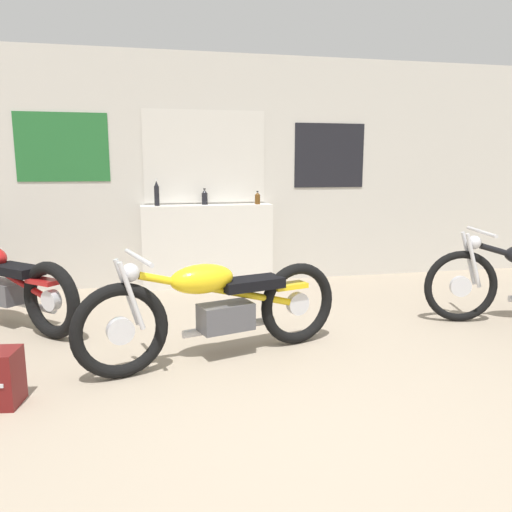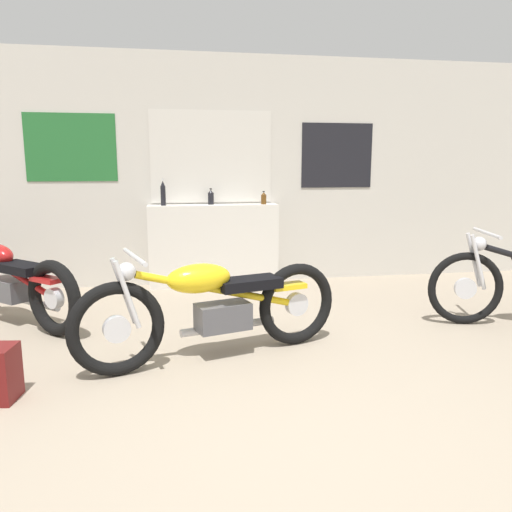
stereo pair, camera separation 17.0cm
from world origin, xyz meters
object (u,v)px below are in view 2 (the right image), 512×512
(bottle_leftmost, at_px, (163,194))
(motorcycle_yellow, at_px, (214,306))
(bottle_left_center, at_px, (211,197))
(motorcycle_red, at_px, (4,279))
(bottle_center, at_px, (264,198))

(bottle_leftmost, xyz_separation_m, motorcycle_yellow, (0.38, -2.37, -0.73))
(bottle_left_center, bearing_deg, motorcycle_yellow, -94.44)
(motorcycle_yellow, height_order, motorcycle_red, motorcycle_yellow)
(bottle_leftmost, relative_size, motorcycle_yellow, 0.15)
(bottle_center, xyz_separation_m, motorcycle_yellow, (-0.83, -2.37, -0.66))
(bottle_leftmost, relative_size, bottle_center, 1.97)
(bottle_center, height_order, motorcycle_red, bottle_center)
(bottle_center, xyz_separation_m, motorcycle_red, (-2.72, -1.09, -0.67))
(motorcycle_red, bearing_deg, bottle_center, 21.81)
(bottle_left_center, distance_m, motorcycle_red, 2.47)
(bottle_leftmost, height_order, motorcycle_yellow, bottle_leftmost)
(bottle_center, bearing_deg, bottle_leftmost, 179.90)
(bottle_center, bearing_deg, motorcycle_red, -158.19)
(motorcycle_red, bearing_deg, bottle_left_center, 29.29)
(motorcycle_yellow, bearing_deg, motorcycle_red, 145.78)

